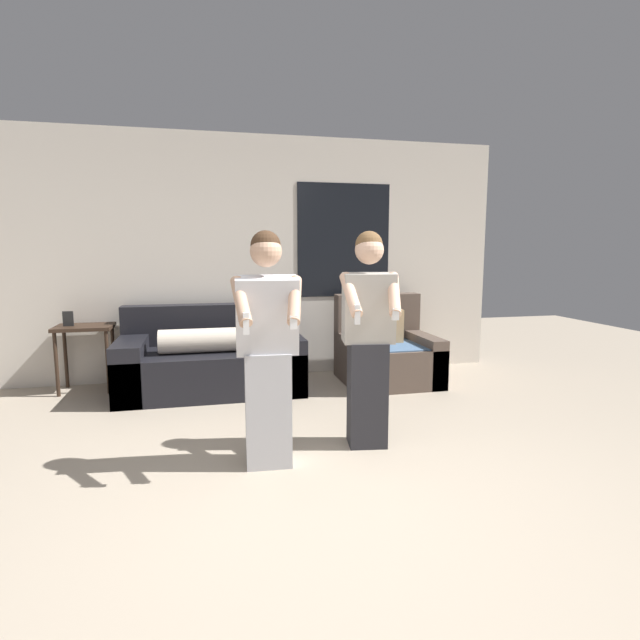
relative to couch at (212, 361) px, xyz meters
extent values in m
plane|color=tan|center=(0.47, -2.74, -0.30)|extent=(14.00, 14.00, 0.00)
cube|color=silver|center=(0.47, 0.53, 1.05)|extent=(5.83, 0.06, 2.70)
cube|color=black|center=(1.55, 0.50, 1.25)|extent=(1.10, 0.01, 1.30)
cube|color=black|center=(0.00, -0.04, -0.09)|extent=(1.82, 0.99, 0.43)
cube|color=black|center=(0.00, 0.34, 0.34)|extent=(1.82, 0.22, 0.42)
cube|color=black|center=(-0.77, -0.04, -0.02)|extent=(0.28, 0.99, 0.57)
cube|color=black|center=(0.77, -0.04, -0.02)|extent=(0.28, 0.99, 0.57)
cylinder|color=beige|center=(0.00, -0.17, 0.25)|extent=(1.00, 0.24, 0.24)
cube|color=brown|center=(1.88, -0.14, -0.09)|extent=(0.98, 0.94, 0.42)
cube|color=brown|center=(1.88, 0.23, 0.38)|extent=(0.98, 0.20, 0.52)
cube|color=brown|center=(1.48, -0.14, -0.04)|extent=(0.18, 0.94, 0.52)
cube|color=brown|center=(2.28, -0.14, -0.04)|extent=(0.18, 0.94, 0.52)
cube|color=slate|center=(1.88, -0.19, 0.12)|extent=(0.83, 0.75, 0.01)
cube|color=tan|center=(1.88, -0.07, 0.31)|extent=(0.36, 0.14, 0.36)
cube|color=#332319|center=(-1.26, 0.26, 0.36)|extent=(0.55, 0.42, 0.04)
cylinder|color=#332319|center=(-1.49, 0.09, 0.02)|extent=(0.04, 0.04, 0.64)
cylinder|color=#332319|center=(-1.02, 0.09, 0.02)|extent=(0.04, 0.04, 0.64)
cylinder|color=#332319|center=(-1.49, 0.43, 0.02)|extent=(0.04, 0.04, 0.64)
cylinder|color=#332319|center=(-1.02, 0.43, 0.02)|extent=(0.04, 0.04, 0.64)
cube|color=black|center=(-1.39, 0.24, 0.44)|extent=(0.10, 0.02, 0.17)
cube|color=#B2B2B7|center=(0.35, -1.93, 0.09)|extent=(0.32, 0.26, 0.78)
cube|color=silver|center=(0.34, -1.95, 0.72)|extent=(0.42, 0.30, 0.52)
sphere|color=tan|center=(0.34, -1.96, 1.13)|extent=(0.21, 0.21, 0.21)
sphere|color=#3D2819|center=(0.34, -1.95, 1.17)|extent=(0.19, 0.19, 0.19)
cylinder|color=tan|center=(0.17, -2.09, 0.83)|extent=(0.12, 0.36, 0.30)
cube|color=white|center=(0.19, -2.24, 0.71)|extent=(0.04, 0.04, 0.13)
cylinder|color=tan|center=(0.50, -2.11, 0.83)|extent=(0.16, 0.36, 0.30)
cube|color=white|center=(0.47, -2.26, 0.71)|extent=(0.05, 0.04, 0.08)
cube|color=#28282D|center=(1.10, -1.76, 0.09)|extent=(0.31, 0.28, 0.78)
cube|color=#ADA89E|center=(1.10, -1.76, 0.73)|extent=(0.40, 0.29, 0.51)
sphere|color=#DBAD8E|center=(1.10, -1.77, 1.14)|extent=(0.21, 0.21, 0.21)
sphere|color=brown|center=(1.10, -1.76, 1.18)|extent=(0.20, 0.20, 0.20)
cylinder|color=#DBAD8E|center=(0.93, -1.89, 0.84)|extent=(0.08, 0.35, 0.30)
cube|color=white|center=(0.93, -2.04, 0.72)|extent=(0.04, 0.04, 0.13)
cylinder|color=#DBAD8E|center=(1.23, -1.94, 0.84)|extent=(0.18, 0.36, 0.30)
cube|color=white|center=(1.19, -2.08, 0.72)|extent=(0.05, 0.04, 0.08)
camera|label=1|loc=(-0.05, -5.17, 1.15)|focal=28.00mm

